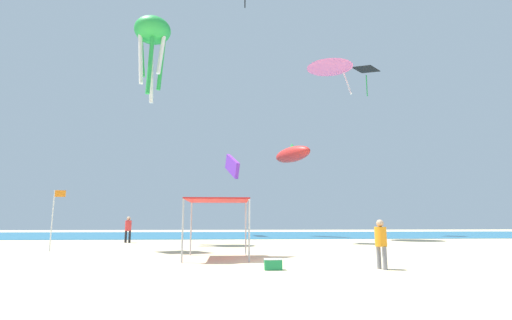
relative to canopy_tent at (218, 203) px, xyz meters
name	(u,v)px	position (x,y,z in m)	size (l,w,h in m)	color
ground	(286,264)	(2.69, -1.65, -2.38)	(110.00, 110.00, 0.10)	beige
ocean_strip	(248,235)	(2.69, 27.82, -2.31)	(110.00, 22.61, 0.03)	#1E6B93
canopy_tent	(218,203)	(0.00, 0.00, 0.00)	(2.61, 3.18, 2.46)	#B2B2B7
person_near_tent	(381,240)	(5.47, -3.99, -1.39)	(0.38, 0.41, 1.59)	slate
person_leftmost	(128,227)	(-6.88, 12.06, -1.22)	(0.48, 0.45, 1.88)	black
banner_flag	(54,214)	(-8.72, 4.36, -0.38)	(0.61, 0.06, 3.17)	silver
cooler_box	(273,264)	(1.92, -3.89, -2.15)	(0.57, 0.37, 0.35)	#1E8C4C
kite_delta_pink	(330,64)	(9.57, 15.73, 13.57)	(5.32, 5.32, 3.29)	pink
kite_inflatable_red	(292,154)	(7.00, 21.93, 6.18)	(4.34, 5.80, 2.24)	red
kite_octopus_green	(152,34)	(-5.39, 10.16, 12.97)	(3.45, 3.45, 6.28)	green
kite_diamond_black	(366,71)	(16.10, 23.74, 16.47)	(3.38, 3.38, 3.53)	black
kite_parafoil_purple	(232,166)	(0.71, 24.22, 5.19)	(1.60, 5.59, 3.42)	purple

